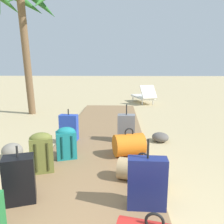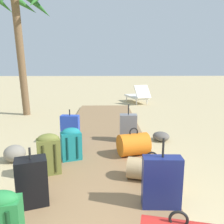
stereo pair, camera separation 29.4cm
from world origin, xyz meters
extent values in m
plane|color=tan|center=(0.00, 3.14, 0.00)|extent=(60.00, 60.00, 0.00)
cube|color=olive|center=(0.00, 3.92, 0.04)|extent=(1.80, 7.84, 0.08)
cylinder|color=orange|center=(0.54, 2.85, 0.27)|extent=(0.60, 0.51, 0.38)
torus|color=black|center=(0.54, 2.85, 0.49)|extent=(0.16, 0.07, 0.16)
cube|color=slate|center=(0.51, 3.59, 0.36)|extent=(0.36, 0.24, 0.57)
cylinder|color=black|center=(0.51, 3.59, 0.75)|extent=(0.02, 0.02, 0.21)
torus|color=black|center=(0.66, 0.69, 0.40)|extent=(0.17, 0.06, 0.16)
cube|color=navy|center=(0.67, 1.34, 0.37)|extent=(0.43, 0.18, 0.59)
cylinder|color=black|center=(0.67, 1.34, 0.77)|extent=(0.02, 0.02, 0.21)
cube|color=olive|center=(-0.77, 2.18, 0.34)|extent=(0.37, 0.29, 0.52)
ellipsoid|color=olive|center=(-0.77, 2.18, 0.60)|extent=(0.35, 0.27, 0.16)
cylinder|color=#333516|center=(-0.82, 2.06, 0.34)|extent=(0.05, 0.05, 0.42)
cylinder|color=#333516|center=(-0.66, 2.11, 0.34)|extent=(0.05, 0.05, 0.42)
cylinder|color=tan|center=(0.69, 1.95, 0.23)|extent=(0.72, 0.46, 0.30)
torus|color=black|center=(0.69, 1.95, 0.41)|extent=(0.16, 0.06, 0.16)
cube|color=black|center=(-0.77, 1.42, 0.35)|extent=(0.39, 0.32, 0.55)
cylinder|color=black|center=(-0.77, 1.42, 0.69)|extent=(0.02, 0.02, 0.13)
cube|color=#2847B7|center=(-0.69, 3.64, 0.35)|extent=(0.39, 0.21, 0.54)
cylinder|color=black|center=(-0.69, 3.64, 0.68)|extent=(0.02, 0.02, 0.12)
cube|color=#197A7F|center=(-0.52, 2.68, 0.31)|extent=(0.38, 0.30, 0.46)
ellipsoid|color=#197A7F|center=(-0.52, 2.68, 0.54)|extent=(0.36, 0.29, 0.16)
cylinder|color=#0C3D3F|center=(-0.57, 2.56, 0.31)|extent=(0.05, 0.05, 0.37)
cylinder|color=#0C3D3F|center=(-0.41, 2.61, 0.31)|extent=(0.05, 0.05, 0.37)
cylinder|color=brown|center=(-2.61, 6.45, 1.90)|extent=(0.23, 0.53, 3.80)
cone|color=#2D6B28|center=(-2.22, 7.09, 3.59)|extent=(1.39, 1.03, 1.21)
cone|color=#2D6B28|center=(-2.70, 7.02, 3.61)|extent=(1.21, 0.54, 0.94)
cube|color=white|center=(1.37, 9.00, 0.26)|extent=(0.98, 1.51, 0.08)
cube|color=white|center=(1.55, 8.44, 0.54)|extent=(0.71, 0.62, 0.52)
cylinder|color=silver|center=(0.98, 9.47, 0.11)|extent=(0.04, 0.04, 0.22)
cylinder|color=silver|center=(1.44, 9.61, 0.11)|extent=(0.04, 0.04, 0.22)
cylinder|color=silver|center=(1.31, 8.40, 0.11)|extent=(0.04, 0.04, 0.22)
cylinder|color=silver|center=(1.77, 8.54, 0.11)|extent=(0.04, 0.04, 0.22)
ellipsoid|color=gray|center=(-1.52, 2.80, 0.15)|extent=(0.40, 0.38, 0.29)
ellipsoid|color=#5B5651|center=(1.26, 3.83, 0.10)|extent=(0.50, 0.51, 0.20)
camera|label=1|loc=(0.37, -0.96, 1.64)|focal=36.76mm
camera|label=2|loc=(0.07, -0.96, 1.64)|focal=36.76mm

